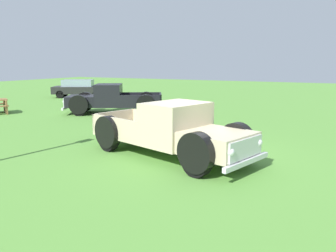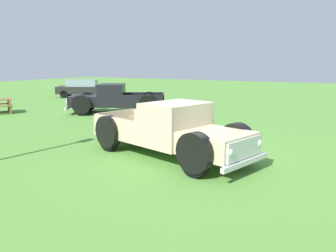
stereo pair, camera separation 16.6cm
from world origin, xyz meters
TOP-DOWN VIEW (x-y plane):
  - ground_plane at (0.00, 0.00)m, footprint 80.00×80.00m
  - pickup_truck_foreground at (-0.54, 0.45)m, footprint 3.33×5.59m
  - pickup_truck_behind_left at (5.63, 7.58)m, footprint 4.11×5.38m
  - sedan_distant_a at (11.52, 14.78)m, footprint 3.49×4.39m

SIDE VIEW (x-z plane):
  - ground_plane at x=0.00m, z-range 0.00..0.00m
  - sedan_distant_a at x=11.52m, z-range 0.03..1.40m
  - pickup_truck_behind_left at x=5.63m, z-range -0.04..1.54m
  - pickup_truck_foreground at x=-0.54m, z-range -0.04..1.58m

